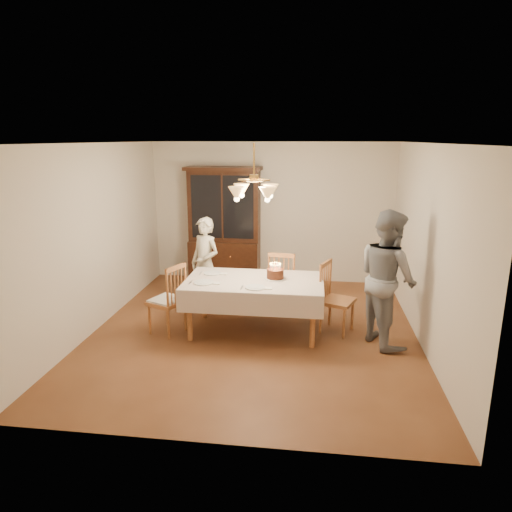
# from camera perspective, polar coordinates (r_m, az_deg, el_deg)

# --- Properties ---
(ground) EXTENTS (5.00, 5.00, 0.00)m
(ground) POSITION_cam_1_polar(r_m,az_deg,el_deg) (6.58, -0.23, -9.33)
(ground) COLOR #5B301A
(ground) RESTS_ON ground
(room_shell) EXTENTS (5.00, 5.00, 5.00)m
(room_shell) POSITION_cam_1_polar(r_m,az_deg,el_deg) (6.11, -0.24, 4.36)
(room_shell) COLOR white
(room_shell) RESTS_ON ground
(dining_table) EXTENTS (1.90, 1.10, 0.76)m
(dining_table) POSITION_cam_1_polar(r_m,az_deg,el_deg) (6.33, -0.23, -3.67)
(dining_table) COLOR #9A572C
(dining_table) RESTS_ON ground
(china_hutch) EXTENTS (1.38, 0.54, 2.16)m
(china_hutch) POSITION_cam_1_polar(r_m,az_deg,el_deg) (8.54, -3.95, 3.55)
(china_hutch) COLOR black
(china_hutch) RESTS_ON ground
(chair_far_side) EXTENTS (0.49, 0.47, 1.00)m
(chair_far_side) POSITION_cam_1_polar(r_m,az_deg,el_deg) (7.11, 3.43, -3.68)
(chair_far_side) COLOR #9A572C
(chair_far_side) RESTS_ON ground
(chair_left_end) EXTENTS (0.56, 0.57, 1.00)m
(chair_left_end) POSITION_cam_1_polar(r_m,az_deg,el_deg) (6.49, -11.03, -5.62)
(chair_left_end) COLOR #9A572C
(chair_left_end) RESTS_ON ground
(chair_right_end) EXTENTS (0.56, 0.57, 1.00)m
(chair_right_end) POSITION_cam_1_polar(r_m,az_deg,el_deg) (6.51, 10.02, -5.62)
(chair_right_end) COLOR #9A572C
(chair_right_end) RESTS_ON ground
(elderly_woman) EXTENTS (0.64, 0.58, 1.47)m
(elderly_woman) POSITION_cam_1_polar(r_m,az_deg,el_deg) (7.24, -6.37, -0.98)
(elderly_woman) COLOR beige
(elderly_woman) RESTS_ON ground
(adult_in_grey) EXTENTS (0.97, 1.07, 1.79)m
(adult_in_grey) POSITION_cam_1_polar(r_m,az_deg,el_deg) (6.18, 16.08, -2.63)
(adult_in_grey) COLOR slate
(adult_in_grey) RESTS_ON ground
(birthday_cake) EXTENTS (0.30, 0.30, 0.23)m
(birthday_cake) POSITION_cam_1_polar(r_m,az_deg,el_deg) (6.34, 2.42, -2.28)
(birthday_cake) COLOR white
(birthday_cake) RESTS_ON dining_table
(place_setting_near_left) EXTENTS (0.42, 0.27, 0.02)m
(place_setting_near_left) POSITION_cam_1_polar(r_m,az_deg,el_deg) (6.22, -6.46, -3.31)
(place_setting_near_left) COLOR white
(place_setting_near_left) RESTS_ON dining_table
(place_setting_near_right) EXTENTS (0.41, 0.26, 0.02)m
(place_setting_near_right) POSITION_cam_1_polar(r_m,az_deg,el_deg) (5.98, 0.01, -3.96)
(place_setting_near_right) COLOR white
(place_setting_near_right) RESTS_ON dining_table
(place_setting_far_left) EXTENTS (0.40, 0.25, 0.02)m
(place_setting_far_left) POSITION_cam_1_polar(r_m,az_deg,el_deg) (6.63, -5.38, -2.15)
(place_setting_far_left) COLOR white
(place_setting_far_left) RESTS_ON dining_table
(chandelier) EXTENTS (0.62, 0.62, 0.73)m
(chandelier) POSITION_cam_1_polar(r_m,az_deg,el_deg) (6.06, -0.24, 8.05)
(chandelier) COLOR #BF8C3F
(chandelier) RESTS_ON ground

